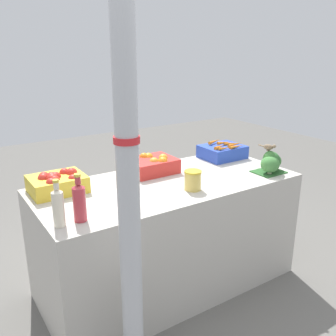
{
  "coord_description": "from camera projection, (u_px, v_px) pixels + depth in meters",
  "views": [
    {
      "loc": [
        -1.34,
        -2.04,
        1.72
      ],
      "look_at": [
        0.0,
        0.0,
        0.92
      ],
      "focal_mm": 40.0,
      "sensor_mm": 36.0,
      "label": 1
    }
  ],
  "objects": [
    {
      "name": "juice_bottle_cloudy",
      "position": [
        58.0,
        207.0,
        1.92
      ],
      "size": [
        0.06,
        0.06,
        0.26
      ],
      "color": "beige",
      "rests_on": "market_table"
    },
    {
      "name": "market_table",
      "position": [
        168.0,
        234.0,
        2.72
      ],
      "size": [
        1.83,
        0.82,
        0.82
      ],
      "primitive_type": "cube",
      "color": "#B7B2A8",
      "rests_on": "ground_plane"
    },
    {
      "name": "orange_crate",
      "position": [
        152.0,
        165.0,
        2.77
      ],
      "size": [
        0.34,
        0.28,
        0.13
      ],
      "color": "red",
      "rests_on": "market_table"
    },
    {
      "name": "pickle_jar",
      "position": [
        193.0,
        180.0,
        2.43
      ],
      "size": [
        0.11,
        0.11,
        0.13
      ],
      "color": "#DBBC56",
      "rests_on": "market_table"
    },
    {
      "name": "juice_bottle_ruby",
      "position": [
        79.0,
        201.0,
        1.98
      ],
      "size": [
        0.07,
        0.07,
        0.27
      ],
      "color": "#B2333D",
      "rests_on": "market_table"
    },
    {
      "name": "carrot_crate",
      "position": [
        223.0,
        151.0,
        3.13
      ],
      "size": [
        0.34,
        0.28,
        0.14
      ],
      "color": "#2847B7",
      "rests_on": "market_table"
    },
    {
      "name": "broccoli_pile",
      "position": [
        271.0,
        162.0,
        2.76
      ],
      "size": [
        0.25,
        0.21,
        0.17
      ],
      "color": "#2D602D",
      "rests_on": "market_table"
    },
    {
      "name": "ground_plane",
      "position": [
        168.0,
        282.0,
        2.85
      ],
      "size": [
        10.0,
        10.0,
        0.0
      ],
      "primitive_type": "plane",
      "color": "#605E59"
    },
    {
      "name": "support_pole",
      "position": [
        128.0,
        166.0,
        1.64
      ],
      "size": [
        0.12,
        0.12,
        2.43
      ],
      "color": "#B7BABF",
      "rests_on": "ground_plane"
    },
    {
      "name": "sparrow_bird",
      "position": [
        269.0,
        147.0,
        2.73
      ],
      "size": [
        0.07,
        0.13,
        0.05
      ],
      "rotation": [
        0.0,
        0.0,
        -1.15
      ],
      "color": "#4C3D2D",
      "rests_on": "broccoli_pile"
    },
    {
      "name": "apple_crate",
      "position": [
        57.0,
        182.0,
        2.4
      ],
      "size": [
        0.34,
        0.28,
        0.14
      ],
      "color": "gold",
      "rests_on": "market_table"
    }
  ]
}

